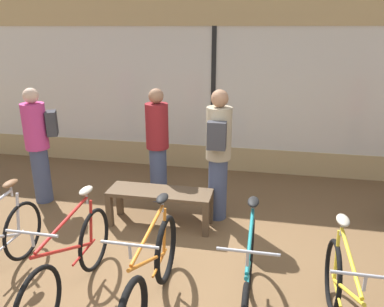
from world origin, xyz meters
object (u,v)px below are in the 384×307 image
(customer_near_bench, at_px, (218,152))
(display_bench, at_px, (160,197))
(customer_mid_floor, at_px, (157,143))
(bicycle_right, at_px, (342,306))
(bicycle_center_left, at_px, (71,264))
(customer_near_rack, at_px, (38,142))
(bicycle_center, at_px, (151,277))
(bicycle_center_right, at_px, (248,282))

(customer_near_bench, bearing_deg, display_bench, -155.48)
(customer_mid_floor, xyz_separation_m, customer_near_bench, (0.98, -0.43, 0.07))
(bicycle_right, bearing_deg, customer_mid_floor, 133.31)
(display_bench, bearing_deg, customer_mid_floor, 107.61)
(bicycle_center_left, height_order, display_bench, bicycle_center_left)
(customer_near_rack, bearing_deg, bicycle_center, -40.20)
(bicycle_center_right, bearing_deg, customer_near_rack, 149.42)
(bicycle_center_left, bearing_deg, bicycle_center, -2.30)
(bicycle_center, height_order, customer_mid_floor, customer_mid_floor)
(customer_near_rack, relative_size, customer_mid_floor, 1.01)
(customer_near_rack, bearing_deg, bicycle_right, -26.81)
(customer_near_rack, bearing_deg, bicycle_center_left, -52.13)
(display_bench, bearing_deg, customer_near_bench, 24.52)
(bicycle_center, distance_m, bicycle_right, 1.67)
(bicycle_center, xyz_separation_m, display_bench, (-0.39, 1.63, 0.02))
(bicycle_right, distance_m, display_bench, 2.65)
(customer_near_rack, distance_m, customer_near_bench, 2.70)
(bicycle_right, bearing_deg, bicycle_center_right, 171.16)
(bicycle_center, distance_m, display_bench, 1.67)
(bicycle_center_left, bearing_deg, customer_mid_floor, 85.08)
(bicycle_right, bearing_deg, bicycle_center, 178.48)
(bicycle_center, height_order, bicycle_right, bicycle_center)
(bicycle_center, height_order, display_bench, bicycle_center)
(bicycle_center, bearing_deg, customer_near_bench, 79.91)
(bicycle_center_left, height_order, customer_near_bench, customer_near_bench)
(customer_mid_floor, relative_size, customer_near_bench, 0.96)
(bicycle_center, distance_m, customer_mid_floor, 2.53)
(bicycle_center_right, height_order, customer_near_bench, customer_near_bench)
(customer_near_rack, bearing_deg, display_bench, -10.33)
(bicycle_center_left, relative_size, display_bench, 1.26)
(customer_near_rack, bearing_deg, bicycle_center_right, -30.58)
(bicycle_center_left, relative_size, customer_mid_floor, 1.01)
(bicycle_center_left, distance_m, customer_mid_floor, 2.43)
(display_bench, xyz_separation_m, customer_mid_floor, (-0.24, 0.76, 0.51))
(customer_near_rack, height_order, customer_mid_floor, customer_near_rack)
(customer_near_rack, bearing_deg, customer_mid_floor, 13.22)
(bicycle_right, bearing_deg, bicycle_center_left, 178.22)
(customer_near_rack, height_order, customer_near_bench, customer_near_bench)
(bicycle_right, height_order, customer_near_rack, customer_near_rack)
(customer_near_bench, bearing_deg, customer_near_rack, 179.52)
(bicycle_center, bearing_deg, customer_mid_floor, 104.72)
(bicycle_center, height_order, customer_near_bench, customer_near_bench)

